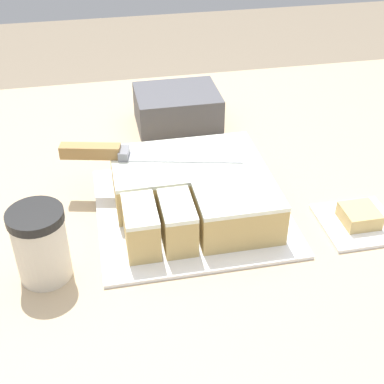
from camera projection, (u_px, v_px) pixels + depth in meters
The scene contains 8 objects.
countertop at pixel (209, 363), 1.18m from camera, with size 1.40×1.10×0.89m.
cake_board at pixel (192, 211), 0.90m from camera, with size 0.31×0.30×0.01m.
cake at pixel (193, 191), 0.88m from camera, with size 0.25×0.24×0.07m.
knife at pixel (116, 153), 0.89m from camera, with size 0.30×0.09×0.02m.
coffee_cup at pixel (41, 244), 0.74m from camera, with size 0.08×0.08×0.11m.
paper_napkin at pixel (358, 223), 0.87m from camera, with size 0.12×0.12×0.01m.
brownie at pixel (359, 216), 0.86m from camera, with size 0.06×0.06×0.03m.
storage_box at pixel (177, 109), 1.13m from camera, with size 0.17×0.14×0.08m.
Camera 1 is at (-0.18, -0.72, 1.43)m, focal length 50.00 mm.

